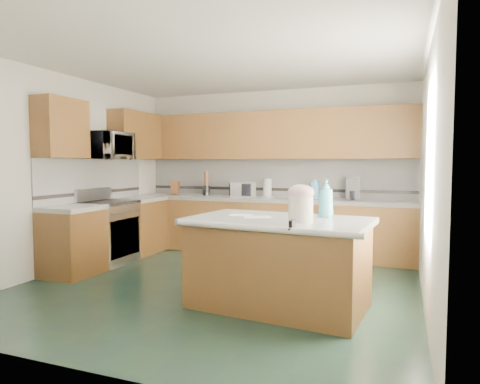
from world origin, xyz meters
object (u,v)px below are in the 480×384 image
at_px(treat_jar, 301,209).
at_px(toaster_oven, 243,189).
at_px(island_top, 279,221).
at_px(coffee_maker, 353,188).
at_px(island_base, 278,265).
at_px(knife_block, 175,188).
at_px(soap_bottle_island, 326,198).

bearing_deg(treat_jar, toaster_oven, 140.77).
distance_m(island_top, coffee_maker, 2.59).
height_order(island_base, knife_block, knife_block).
distance_m(treat_jar, soap_bottle_island, 0.48).
distance_m(treat_jar, toaster_oven, 3.15).
xyz_separation_m(island_top, knife_block, (-2.64, 2.51, 0.15)).
height_order(island_top, treat_jar, treat_jar).
height_order(island_top, coffee_maker, coffee_maker).
distance_m(island_base, soap_bottle_island, 0.86).
height_order(island_top, toaster_oven, toaster_oven).
xyz_separation_m(island_base, island_top, (-0.00, 0.00, 0.46)).
relative_size(soap_bottle_island, coffee_maker, 1.16).
bearing_deg(coffee_maker, island_top, -106.65).
bearing_deg(coffee_maker, island_base, -106.65).
bearing_deg(toaster_oven, soap_bottle_island, -72.77).
height_order(island_base, treat_jar, treat_jar).
xyz_separation_m(soap_bottle_island, coffee_maker, (0.02, 2.29, -0.03)).
bearing_deg(toaster_oven, island_base, -82.90).
relative_size(soap_bottle_island, toaster_oven, 0.96).
bearing_deg(island_top, coffee_maker, 85.40).
bearing_deg(island_base, coffee_maker, 85.40).
xyz_separation_m(island_base, treat_jar, (0.27, -0.19, 0.61)).
bearing_deg(island_top, island_base, 5.50).
xyz_separation_m(island_base, toaster_oven, (-1.34, 2.51, 0.61)).
height_order(island_base, coffee_maker, coffee_maker).
bearing_deg(coffee_maker, knife_block, 174.01).
relative_size(treat_jar, coffee_maker, 0.70).
relative_size(island_top, coffee_maker, 5.19).
relative_size(island_base, knife_block, 7.01).
relative_size(island_top, soap_bottle_island, 4.50).
bearing_deg(soap_bottle_island, knife_block, 120.68).
height_order(toaster_oven, coffee_maker, coffee_maker).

